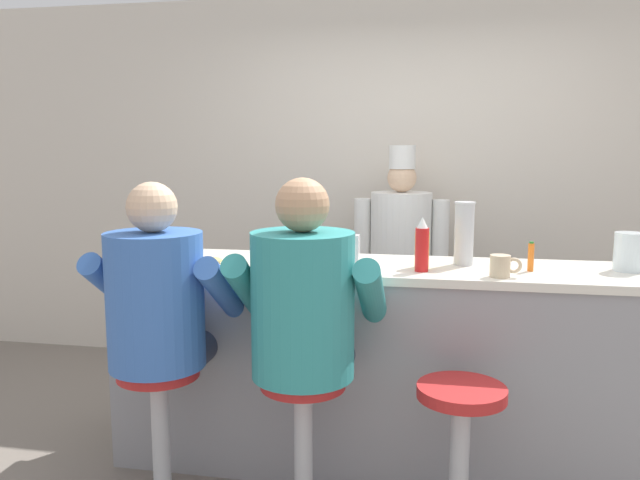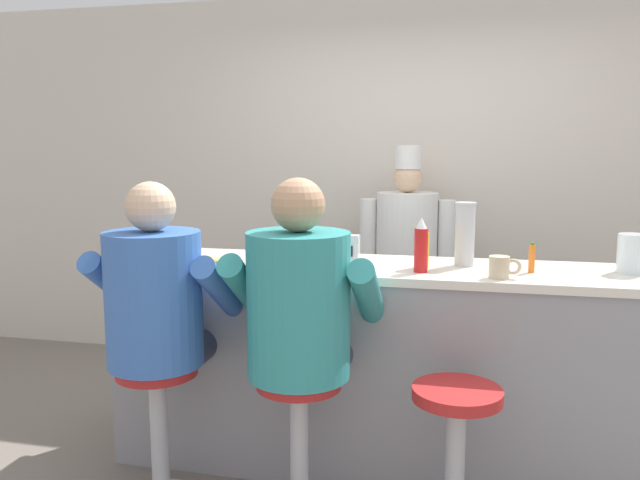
# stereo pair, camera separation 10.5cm
# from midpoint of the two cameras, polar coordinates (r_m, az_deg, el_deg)

# --- Properties ---
(wall_back) EXTENTS (10.00, 0.06, 2.70)m
(wall_back) POSITION_cam_midpoint_polar(r_m,az_deg,el_deg) (4.56, 7.94, 4.89)
(wall_back) COLOR beige
(wall_back) RESTS_ON ground_plane
(diner_counter) EXTENTS (2.92, 0.62, 1.05)m
(diner_counter) POSITION_cam_midpoint_polar(r_m,az_deg,el_deg) (3.23, 6.30, -11.47)
(diner_counter) COLOR gray
(diner_counter) RESTS_ON ground_plane
(ketchup_bottle_red) EXTENTS (0.06, 0.06, 0.26)m
(ketchup_bottle_red) POSITION_cam_midpoint_polar(r_m,az_deg,el_deg) (2.94, 8.30, -0.55)
(ketchup_bottle_red) COLOR red
(ketchup_bottle_red) RESTS_ON diner_counter
(mustard_bottle_yellow) EXTENTS (0.07, 0.07, 0.23)m
(mustard_bottle_yellow) POSITION_cam_midpoint_polar(r_m,az_deg,el_deg) (3.03, 8.33, -0.53)
(mustard_bottle_yellow) COLOR yellow
(mustard_bottle_yellow) RESTS_ON diner_counter
(hot_sauce_bottle_orange) EXTENTS (0.03, 0.03, 0.14)m
(hot_sauce_bottle_orange) POSITION_cam_midpoint_polar(r_m,az_deg,el_deg) (3.06, 17.79, -1.49)
(hot_sauce_bottle_orange) COLOR orange
(hot_sauce_bottle_orange) RESTS_ON diner_counter
(water_pitcher_clear) EXTENTS (0.16, 0.14, 0.18)m
(water_pitcher_clear) POSITION_cam_midpoint_polar(r_m,az_deg,el_deg) (3.24, 25.61, -0.98)
(water_pitcher_clear) COLOR silver
(water_pitcher_clear) RESTS_ON diner_counter
(breakfast_plate) EXTENTS (0.24, 0.24, 0.05)m
(breakfast_plate) POSITION_cam_midpoint_polar(r_m,az_deg,el_deg) (3.09, -10.83, -2.16)
(breakfast_plate) COLOR white
(breakfast_plate) RESTS_ON diner_counter
(cereal_bowl) EXTENTS (0.17, 0.17, 0.05)m
(cereal_bowl) POSITION_cam_midpoint_polar(r_m,az_deg,el_deg) (3.00, -3.53, -2.12)
(cereal_bowl) COLOR #4C7FB7
(cereal_bowl) RESTS_ON diner_counter
(coffee_mug_white) EXTENTS (0.12, 0.08, 0.08)m
(coffee_mug_white) POSITION_cam_midpoint_polar(r_m,az_deg,el_deg) (3.36, -18.18, -1.16)
(coffee_mug_white) COLOR white
(coffee_mug_white) RESTS_ON diner_counter
(coffee_mug_tan) EXTENTS (0.14, 0.09, 0.10)m
(coffee_mug_tan) POSITION_cam_midpoint_polar(r_m,az_deg,el_deg) (2.89, 15.25, -2.32)
(coffee_mug_tan) COLOR beige
(coffee_mug_tan) RESTS_ON diner_counter
(cup_stack_steel) EXTENTS (0.10, 0.10, 0.31)m
(cup_stack_steel) POSITION_cam_midpoint_polar(r_m,az_deg,el_deg) (3.13, 12.10, 0.59)
(cup_stack_steel) COLOR #B7BABF
(cup_stack_steel) RESTS_ON diner_counter
(napkin_dispenser_chrome) EXTENTS (0.13, 0.08, 0.15)m
(napkin_dispenser_chrome) POSITION_cam_midpoint_polar(r_m,az_deg,el_deg) (3.09, 1.45, -0.89)
(napkin_dispenser_chrome) COLOR silver
(napkin_dispenser_chrome) RESTS_ON diner_counter
(diner_seated_blue) EXTENTS (0.64, 0.63, 1.48)m
(diner_seated_blue) POSITION_cam_midpoint_polar(r_m,az_deg,el_deg) (2.89, -15.48, -6.09)
(diner_seated_blue) COLOR #B2B5BA
(diner_seated_blue) RESTS_ON ground_plane
(diner_seated_teal) EXTENTS (0.66, 0.65, 1.50)m
(diner_seated_teal) POSITION_cam_midpoint_polar(r_m,az_deg,el_deg) (2.67, -2.55, -6.74)
(diner_seated_teal) COLOR #B2B5BA
(diner_seated_teal) RESTS_ON ground_plane
(empty_stool_round) EXTENTS (0.37, 0.37, 0.66)m
(empty_stool_round) POSITION_cam_midpoint_polar(r_m,az_deg,el_deg) (2.74, 11.57, -17.22)
(empty_stool_round) COLOR #B2B5BA
(empty_stool_round) RESTS_ON ground_plane
(cook_in_whites_near) EXTENTS (0.64, 0.41, 1.64)m
(cook_in_whites_near) POSITION_cam_midpoint_polar(r_m,az_deg,el_deg) (4.28, 6.67, -1.35)
(cook_in_whites_near) COLOR #232328
(cook_in_whites_near) RESTS_ON ground_plane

